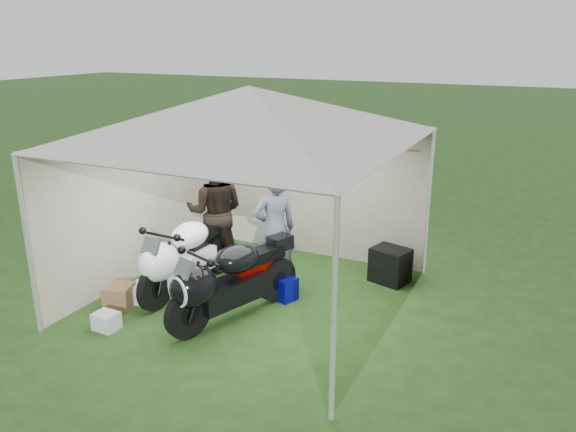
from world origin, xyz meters
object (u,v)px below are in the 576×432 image
object	(u,v)px
motorcycle_black	(227,280)
person_blue_jacket	(275,230)
canopy_tent	(250,119)
paddock_stand	(281,287)
motorcycle_white	(183,254)
crate_2	(106,321)
person_dark_jacket	(215,212)
crate_1	(119,296)
crate_0	(147,293)
equipment_box	(390,265)

from	to	relation	value
motorcycle_black	person_blue_jacket	world-z (taller)	person_blue_jacket
canopy_tent	paddock_stand	distance (m)	2.44
motorcycle_white	crate_2	world-z (taller)	motorcycle_white
person_dark_jacket	crate_2	world-z (taller)	person_dark_jacket
motorcycle_white	crate_1	size ratio (longest dim) A/B	6.04
paddock_stand	crate_2	distance (m)	2.42
crate_2	crate_0	bearing A→B (deg)	92.49
motorcycle_black	person_blue_jacket	distance (m)	1.30
motorcycle_white	crate_2	size ratio (longest dim) A/B	7.09
person_blue_jacket	crate_1	size ratio (longest dim) A/B	4.99
person_dark_jacket	crate_1	bearing A→B (deg)	51.05
paddock_stand	crate_1	size ratio (longest dim) A/B	1.25
canopy_tent	equipment_box	size ratio (longest dim) A/B	10.53
person_blue_jacket	equipment_box	bearing A→B (deg)	164.27
motorcycle_black	paddock_stand	xyz separation A→B (m)	(0.33, 0.92, -0.42)
crate_0	crate_1	world-z (taller)	crate_1
motorcycle_black	crate_0	world-z (taller)	motorcycle_black
motorcycle_black	equipment_box	distance (m)	2.68
motorcycle_white	crate_2	xyz separation A→B (m)	(-0.26, -1.36, -0.48)
person_dark_jacket	equipment_box	bearing A→B (deg)	171.25
canopy_tent	paddock_stand	world-z (taller)	canopy_tent
canopy_tent	crate_2	distance (m)	3.21
motorcycle_black	crate_2	size ratio (longest dim) A/B	6.80
motorcycle_white	equipment_box	bearing A→B (deg)	35.02
person_dark_jacket	crate_1	size ratio (longest dim) A/B	5.41
motorcycle_black	paddock_stand	size ratio (longest dim) A/B	4.64
equipment_box	crate_1	bearing A→B (deg)	-142.01
person_blue_jacket	crate_1	xyz separation A→B (m)	(-1.62, -1.59, -0.73)
canopy_tent	motorcycle_white	distance (m)	2.24
equipment_box	motorcycle_white	bearing A→B (deg)	-147.53
crate_1	person_blue_jacket	bearing A→B (deg)	44.34
motorcycle_white	person_blue_jacket	bearing A→B (deg)	38.55
person_blue_jacket	equipment_box	xyz separation A→B (m)	(1.53, 0.87, -0.62)
person_blue_jacket	crate_2	bearing A→B (deg)	12.39
canopy_tent	crate_2	xyz separation A→B (m)	(-1.26, -1.62, -2.46)
canopy_tent	equipment_box	bearing A→B (deg)	40.95
crate_2	motorcycle_white	bearing A→B (deg)	79.15
crate_1	canopy_tent	bearing A→B (deg)	34.62
person_dark_jacket	motorcycle_white	bearing A→B (deg)	69.65
motorcycle_white	equipment_box	size ratio (longest dim) A/B	3.99
person_dark_jacket	equipment_box	xyz separation A→B (m)	(2.67, 0.70, -0.69)
person_blue_jacket	crate_1	bearing A→B (deg)	-1.18
paddock_stand	person_blue_jacket	world-z (taller)	person_blue_jacket
motorcycle_white	crate_2	bearing A→B (deg)	-98.30
person_blue_jacket	crate_0	xyz separation A→B (m)	(-1.38, -1.29, -0.75)
crate_1	person_dark_jacket	bearing A→B (deg)	74.57
equipment_box	crate_0	xyz separation A→B (m)	(-2.91, -2.17, -0.14)
canopy_tent	crate_0	bearing A→B (deg)	-149.44
person_blue_jacket	canopy_tent	bearing A→B (deg)	35.69
canopy_tent	motorcycle_black	distance (m)	2.12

